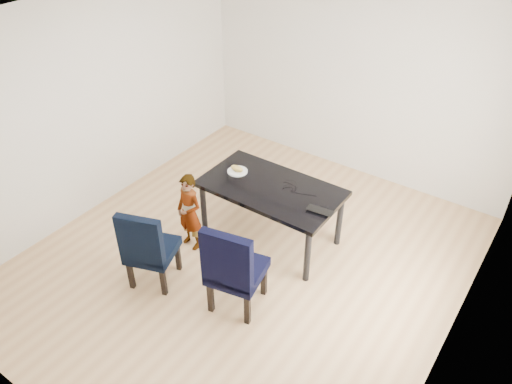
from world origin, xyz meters
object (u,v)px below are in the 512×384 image
Objects in this scene: dining_table at (271,213)px; chair_right at (237,264)px; plate at (237,171)px; child at (189,212)px; laptop at (322,209)px; chair_left at (151,244)px.

chair_right reaches higher than dining_table.
plate is at bearing 114.46° from chair_right.
child is at bearing -136.62° from dining_table.
chair_right reaches higher than child.
plate is 1.18m from laptop.
dining_table is at bearing 43.84° from chair_left.
chair_right is at bearing -74.04° from dining_table.
laptop is (0.38, 1.01, 0.22)m from chair_right.
chair_right is 1.10× the size of child.
child is at bearing 145.62° from chair_right.
child is at bearing 17.12° from laptop.
plate reaches higher than dining_table.
chair_right reaches higher than plate.
laptop is at bearing -4.24° from dining_table.
child reaches higher than dining_table.
plate is at bearing 64.04° from chair_left.
chair_left is 1.02× the size of child.
chair_right is (0.95, 0.24, 0.04)m from chair_left.
dining_table is 0.95m from child.
chair_left is 0.65m from child.
laptop is at bearing 23.57° from chair_left.
chair_left reaches higher than plate.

